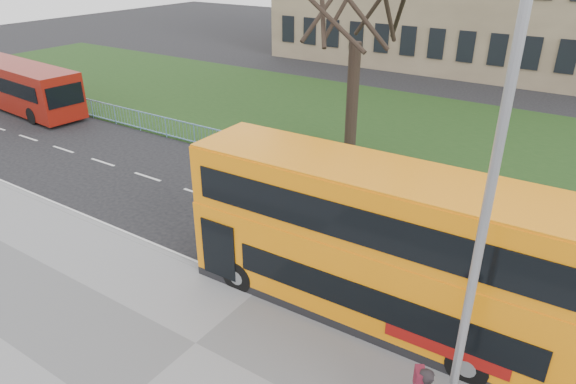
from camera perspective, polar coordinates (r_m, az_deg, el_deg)
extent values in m
plane|color=black|center=(16.23, -0.15, -8.56)|extent=(120.00, 120.00, 0.00)
cube|color=gray|center=(15.16, -3.47, -11.08)|extent=(80.00, 0.20, 0.14)
cube|color=#1B3914|center=(28.02, 16.42, 5.76)|extent=(80.00, 15.40, 0.08)
cube|color=orange|center=(13.95, 9.20, -8.94)|extent=(10.17, 2.63, 1.88)
cube|color=orange|center=(13.35, 9.53, -5.05)|extent=(10.17, 2.63, 0.32)
cube|color=orange|center=(12.87, 9.85, -1.20)|extent=(10.12, 2.58, 1.69)
cube|color=black|center=(12.82, 9.37, -12.09)|extent=(7.81, 0.21, 0.82)
cube|color=black|center=(11.94, 7.54, -3.78)|extent=(9.31, 0.25, 0.92)
cylinder|color=black|center=(15.12, -5.51, -9.26)|extent=(1.01, 0.29, 1.00)
cylinder|color=black|center=(13.02, 19.32, -17.73)|extent=(1.01, 0.29, 1.00)
cube|color=maroon|center=(35.59, -27.76, 10.47)|extent=(10.69, 3.24, 2.59)
cylinder|color=black|center=(32.43, -26.52, 7.58)|extent=(0.97, 0.33, 0.96)
cylinder|color=gray|center=(9.62, 20.57, -5.35)|extent=(0.17, 0.17, 8.67)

